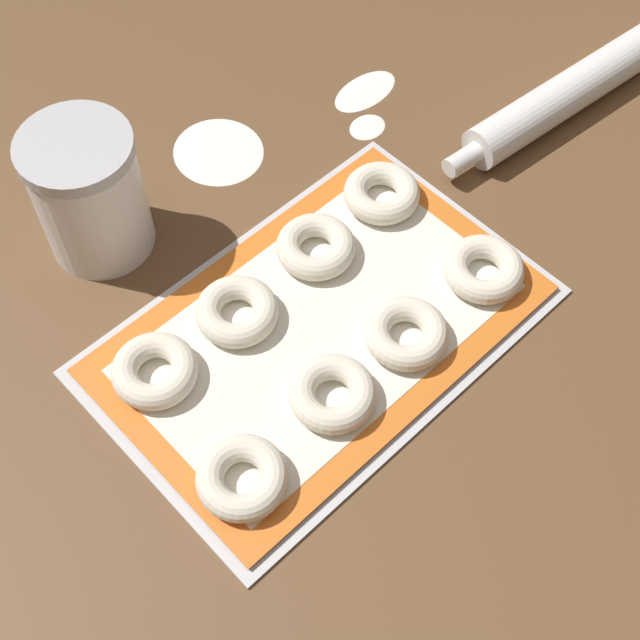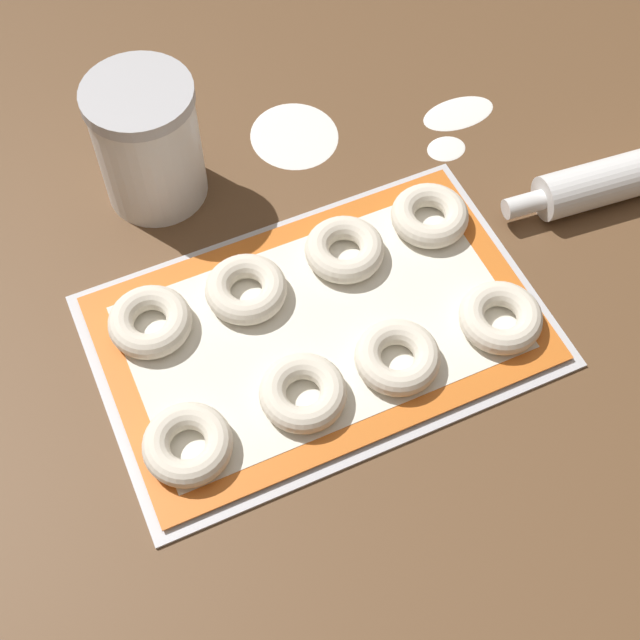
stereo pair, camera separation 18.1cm
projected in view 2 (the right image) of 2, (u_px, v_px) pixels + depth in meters
The scene contains 15 objects.
ground_plane at pixel (321, 321), 1.04m from camera, with size 2.80×2.80×0.00m, color brown.
baking_tray at pixel (320, 330), 1.03m from camera, with size 0.51×0.33×0.01m.
baking_mat at pixel (320, 328), 1.03m from camera, with size 0.49×0.31×0.00m.
bagel_front_far_left at pixel (188, 444), 0.93m from camera, with size 0.10×0.10×0.03m.
bagel_front_mid_left at pixel (303, 393), 0.96m from camera, with size 0.10×0.10×0.03m.
bagel_front_mid_right at pixel (397, 357), 0.98m from camera, with size 0.10×0.10×0.03m.
bagel_front_far_right at pixel (501, 318), 1.01m from camera, with size 0.10×0.10×0.03m.
bagel_back_far_left at pixel (150, 322), 1.01m from camera, with size 0.10×0.10×0.03m.
bagel_back_mid_left at pixel (246, 289), 1.03m from camera, with size 0.10×0.10×0.03m.
bagel_back_mid_right at pixel (345, 250), 1.06m from camera, with size 0.10×0.10×0.03m.
bagel_back_far_right at pixel (430, 216), 1.09m from camera, with size 0.10×0.10×0.03m.
flour_canister at pixel (148, 143), 1.08m from camera, with size 0.13×0.13×0.17m.
flour_patch_near at pixel (458, 113), 1.22m from camera, with size 0.10×0.06×0.00m.
flour_patch_far at pixel (446, 148), 1.19m from camera, with size 0.05×0.04×0.00m.
flour_patch_side at pixel (294, 135), 1.20m from camera, with size 0.12×0.12×0.00m.
Camera 2 is at (-0.23, -0.51, 0.88)m, focal length 50.00 mm.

